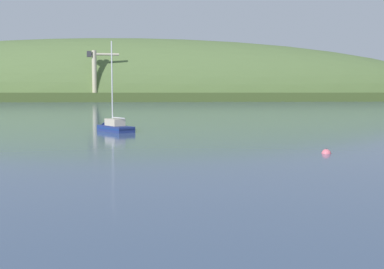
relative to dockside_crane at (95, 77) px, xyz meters
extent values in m
cube|color=#3C4E24|center=(33.99, 17.41, -9.45)|extent=(472.63, 93.35, 4.14)
ellipsoid|color=#56703D|center=(10.50, 33.88, -11.52)|extent=(380.34, 99.73, 65.25)
sphere|color=#38602D|center=(21.01, 7.34, -4.36)|extent=(8.62, 8.62, 8.62)
cube|color=#4C4C51|center=(-0.29, -0.07, -10.52)|extent=(5.71, 5.71, 2.00)
cylinder|color=#BCB293|center=(-0.29, -0.07, 1.27)|extent=(2.16, 2.16, 21.57)
cylinder|color=#BCB293|center=(4.61, 1.09, 10.33)|extent=(12.53, 4.06, 1.19)
cube|color=#333338|center=(-2.50, -0.59, 10.33)|extent=(2.66, 3.40, 2.59)
cube|color=navy|center=(36.20, -173.94, -11.45)|extent=(4.88, 5.76, 1.16)
cone|color=navy|center=(34.57, -171.63, -11.45)|extent=(2.37, 2.25, 1.90)
cube|color=navy|center=(36.20, -173.94, -11.16)|extent=(4.89, 5.77, 0.13)
cube|color=#BCB299|center=(36.12, -173.82, -10.48)|extent=(2.57, 2.85, 0.77)
cylinder|color=silver|center=(35.79, -173.36, -6.12)|extent=(0.14, 0.14, 9.49)
cylinder|color=silver|center=(36.65, -174.57, -9.95)|extent=(1.80, 2.49, 0.11)
sphere|color=#E06675|center=(54.53, -194.09, -11.52)|extent=(0.67, 0.67, 0.67)
cylinder|color=black|center=(54.53, -194.09, -11.14)|extent=(0.04, 0.04, 0.08)
camera|label=1|loc=(44.84, -229.40, -7.09)|focal=46.18mm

